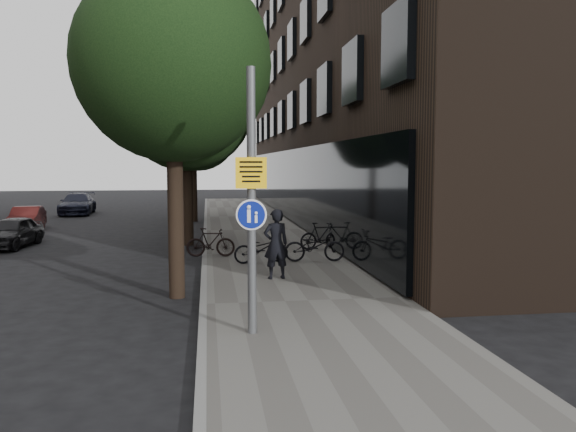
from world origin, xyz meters
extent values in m
plane|color=black|center=(0.00, 0.00, 0.00)|extent=(120.00, 120.00, 0.00)
cube|color=#5C5A55|center=(0.25, 10.00, 0.06)|extent=(4.50, 60.00, 0.12)
cube|color=slate|center=(-2.00, 10.00, 0.07)|extent=(0.15, 60.00, 0.13)
cube|color=black|center=(8.50, 22.00, 9.00)|extent=(12.00, 40.00, 18.00)
cylinder|color=black|center=(-2.60, 4.50, 1.60)|extent=(0.36, 0.36, 3.20)
sphere|color=black|center=(-2.60, 4.50, 5.30)|extent=(4.40, 4.40, 4.40)
sphere|color=black|center=(-2.20, 5.30, 4.30)|extent=(2.64, 2.64, 2.64)
cylinder|color=black|center=(-2.60, 13.00, 1.60)|extent=(0.36, 0.36, 3.20)
sphere|color=black|center=(-2.60, 13.00, 5.30)|extent=(5.00, 5.00, 5.00)
sphere|color=black|center=(-2.20, 13.80, 4.30)|extent=(3.00, 3.00, 3.00)
cylinder|color=black|center=(-2.60, 22.00, 1.60)|extent=(0.36, 0.36, 3.20)
sphere|color=black|center=(-2.60, 22.00, 5.30)|extent=(5.00, 5.00, 5.00)
sphere|color=black|center=(-2.20, 22.80, 4.30)|extent=(3.00, 3.00, 3.00)
cylinder|color=#595B5E|center=(-1.13, 1.15, 2.41)|extent=(0.15, 0.15, 4.57)
cube|color=yellow|center=(-1.13, 1.15, 2.92)|extent=(0.53, 0.09, 0.53)
cylinder|color=navy|center=(-1.13, 1.15, 2.20)|extent=(0.47, 0.07, 0.47)
cylinder|color=white|center=(-1.13, 1.15, 2.20)|extent=(0.53, 0.08, 0.53)
imported|color=black|center=(-0.15, 5.74, 1.02)|extent=(0.73, 0.55, 1.80)
imported|color=black|center=(1.31, 8.11, 0.60)|extent=(1.86, 0.78, 0.96)
imported|color=black|center=(2.00, 10.48, 0.59)|extent=(1.63, 0.81, 0.94)
imported|color=black|center=(-0.31, 8.10, 0.56)|extent=(1.73, 0.83, 0.87)
imported|color=black|center=(-1.80, 9.45, 0.58)|extent=(1.57, 0.55, 0.92)
imported|color=black|center=(-9.06, 13.35, 0.57)|extent=(1.70, 3.47, 1.14)
imported|color=#4C1715|center=(-10.15, 18.76, 0.56)|extent=(1.51, 3.48, 1.11)
imported|color=black|center=(-9.78, 27.38, 0.65)|extent=(2.11, 4.58, 1.30)
camera|label=1|loc=(-1.88, -8.42, 3.06)|focal=35.00mm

